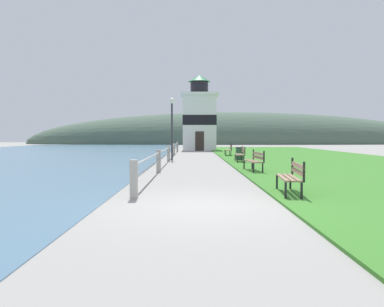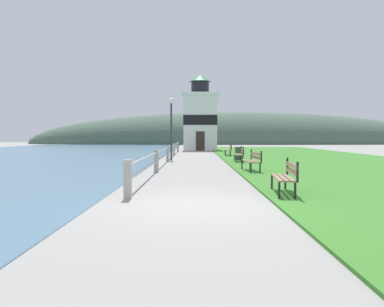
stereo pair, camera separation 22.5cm
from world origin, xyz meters
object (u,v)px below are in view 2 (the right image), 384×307
Objects in this scene: park_bench_near at (286,175)px; park_bench_far at (240,153)px; lamp_post at (171,117)px; lighthouse at (200,118)px; park_bench_by_lighthouse at (229,149)px; trash_bin at (239,154)px; park_bench_midway at (253,160)px.

park_bench_far is (0.25, 11.94, 0.00)m from park_bench_near.
lamp_post is at bearing -27.13° from park_bench_far.
lighthouse reaches higher than lamp_post.
park_bench_by_lighthouse is 0.24× the size of lighthouse.
park_bench_far is 0.93× the size of park_bench_by_lighthouse.
park_bench_by_lighthouse reaches higher than trash_bin.
lighthouse is (-1.90, 24.40, 2.91)m from park_bench_midway.
lamp_post is at bearing 171.19° from trash_bin.
park_bench_far is 6.81m from park_bench_by_lighthouse.
trash_bin is (0.14, 1.69, -0.11)m from park_bench_far.
lighthouse is at bearing 97.32° from trash_bin.
lamp_post is (-3.86, 14.29, 2.20)m from park_bench_near.
park_bench_midway is at bearing -85.21° from park_bench_near.
park_bench_near and park_bench_midway have the same top height.
park_bench_near is 6.25m from park_bench_midway.
park_bench_far is at bearing -94.88° from trash_bin.
park_bench_midway is 0.48× the size of lamp_post.
lamp_post reaches higher than park_bench_by_lighthouse.
lamp_post is (-3.96, 8.04, 2.20)m from park_bench_midway.
park_bench_by_lighthouse is 6.44m from lamp_post.
park_bench_midway is at bearing -63.76° from lamp_post.
lamp_post reaches higher than park_bench_midway.
lamp_post is at bearing -97.19° from lighthouse.
park_bench_by_lighthouse is (-0.01, 6.81, 0.00)m from park_bench_far.
park_bench_by_lighthouse is at bearing 47.44° from lamp_post.
park_bench_near is at bearing -74.88° from lamp_post.
park_bench_near and park_bench_by_lighthouse have the same top height.
park_bench_near is 0.91× the size of park_bench_midway.
park_bench_near is at bearing -91.65° from trash_bin.
park_bench_by_lighthouse is at bearing -85.01° from park_bench_near.
lighthouse is at bearing -89.67° from park_bench_midway.
park_bench_near is 0.21× the size of lighthouse.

